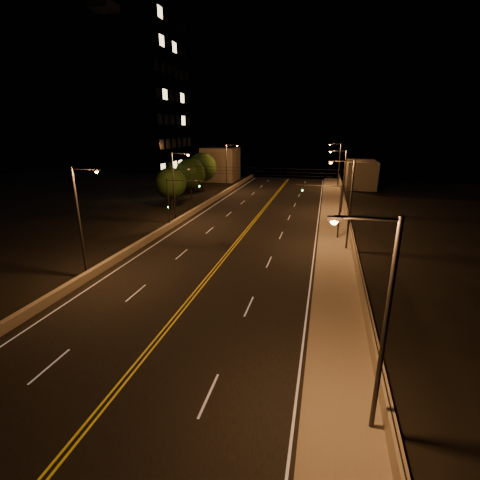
% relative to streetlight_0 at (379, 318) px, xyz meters
% --- Properties ---
extents(ground, '(160.00, 160.00, 0.00)m').
position_rel_streetlight_0_xyz_m(ground, '(-11.53, -1.13, -5.39)').
color(ground, black).
rests_on(ground, ground).
extents(road, '(18.00, 120.00, 0.02)m').
position_rel_streetlight_0_xyz_m(road, '(-11.53, 18.87, -5.38)').
color(road, black).
rests_on(road, ground).
extents(sidewalk, '(3.60, 120.00, 0.30)m').
position_rel_streetlight_0_xyz_m(sidewalk, '(-0.73, 18.87, -5.24)').
color(sidewalk, gray).
rests_on(sidewalk, ground).
extents(curb, '(0.14, 120.00, 0.15)m').
position_rel_streetlight_0_xyz_m(curb, '(-2.60, 18.87, -5.32)').
color(curb, gray).
rests_on(curb, ground).
extents(parapet_wall, '(0.30, 120.00, 1.00)m').
position_rel_streetlight_0_xyz_m(parapet_wall, '(0.92, 18.87, -4.59)').
color(parapet_wall, gray).
rests_on(parapet_wall, sidewalk).
extents(jersey_barrier, '(0.45, 120.00, 0.73)m').
position_rel_streetlight_0_xyz_m(jersey_barrier, '(-21.25, 18.87, -5.03)').
color(jersey_barrier, gray).
rests_on(jersey_barrier, ground).
extents(distant_building_right, '(6.00, 10.00, 5.73)m').
position_rel_streetlight_0_xyz_m(distant_building_right, '(4.97, 67.10, -2.53)').
color(distant_building_right, slate).
rests_on(distant_building_right, ground).
extents(distant_building_left, '(8.00, 8.00, 7.89)m').
position_rel_streetlight_0_xyz_m(distant_building_left, '(-27.53, 70.46, -1.45)').
color(distant_building_left, slate).
rests_on(distant_building_left, ground).
extents(parapet_rail, '(0.06, 120.00, 0.06)m').
position_rel_streetlight_0_xyz_m(parapet_rail, '(0.92, 18.87, -4.06)').
color(parapet_rail, black).
rests_on(parapet_rail, parapet_wall).
extents(lane_markings, '(17.32, 116.00, 0.00)m').
position_rel_streetlight_0_xyz_m(lane_markings, '(-11.53, 18.80, -5.37)').
color(lane_markings, silver).
rests_on(lane_markings, road).
extents(streetlight_0, '(2.55, 0.28, 9.36)m').
position_rel_streetlight_0_xyz_m(streetlight_0, '(0.00, 0.00, 0.00)').
color(streetlight_0, '#2D2D33').
rests_on(streetlight_0, ground).
extents(streetlight_1, '(2.55, 0.28, 9.36)m').
position_rel_streetlight_0_xyz_m(streetlight_1, '(0.00, 23.45, 0.00)').
color(streetlight_1, '#2D2D33').
rests_on(streetlight_1, ground).
extents(streetlight_2, '(2.55, 0.28, 9.36)m').
position_rel_streetlight_0_xyz_m(streetlight_2, '(0.00, 40.41, 0.00)').
color(streetlight_2, '#2D2D33').
rests_on(streetlight_2, ground).
extents(streetlight_3, '(2.55, 0.28, 9.36)m').
position_rel_streetlight_0_xyz_m(streetlight_3, '(0.00, 65.13, 0.00)').
color(streetlight_3, '#2D2D33').
rests_on(streetlight_3, ground).
extents(streetlight_4, '(2.55, 0.28, 9.36)m').
position_rel_streetlight_0_xyz_m(streetlight_4, '(-21.45, 11.19, 0.00)').
color(streetlight_4, '#2D2D33').
rests_on(streetlight_4, ground).
extents(streetlight_5, '(2.55, 0.28, 9.36)m').
position_rel_streetlight_0_xyz_m(streetlight_5, '(-21.45, 29.88, 0.00)').
color(streetlight_5, '#2D2D33').
rests_on(streetlight_5, ground).
extents(streetlight_6, '(2.55, 0.28, 9.36)m').
position_rel_streetlight_0_xyz_m(streetlight_6, '(-21.45, 55.28, 0.00)').
color(streetlight_6, '#2D2D33').
rests_on(streetlight_6, ground).
extents(traffic_signal_right, '(5.11, 0.31, 6.37)m').
position_rel_streetlight_0_xyz_m(traffic_signal_right, '(-1.50, 27.14, -1.39)').
color(traffic_signal_right, '#2D2D33').
rests_on(traffic_signal_right, ground).
extents(traffic_signal_left, '(5.11, 0.31, 6.37)m').
position_rel_streetlight_0_xyz_m(traffic_signal_left, '(-20.35, 27.14, -1.39)').
color(traffic_signal_left, '#2D2D33').
rests_on(traffic_signal_left, ground).
extents(overhead_wires, '(22.00, 0.03, 0.83)m').
position_rel_streetlight_0_xyz_m(overhead_wires, '(-11.53, 28.37, 2.01)').
color(overhead_wires, black).
extents(building_tower, '(24.00, 15.00, 32.40)m').
position_rel_streetlight_0_xyz_m(building_tower, '(-40.74, 47.49, 10.24)').
color(building_tower, slate).
rests_on(building_tower, ground).
extents(tree_0, '(4.82, 4.82, 6.53)m').
position_rel_streetlight_0_xyz_m(tree_0, '(-25.79, 37.73, -1.28)').
color(tree_0, black).
rests_on(tree_0, ground).
extents(tree_1, '(5.34, 5.34, 7.24)m').
position_rel_streetlight_0_xyz_m(tree_1, '(-25.79, 46.02, -0.83)').
color(tree_1, black).
rests_on(tree_1, ground).
extents(tree_2, '(5.71, 5.71, 7.74)m').
position_rel_streetlight_0_xyz_m(tree_2, '(-26.41, 53.99, -0.52)').
color(tree_2, black).
rests_on(tree_2, ground).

